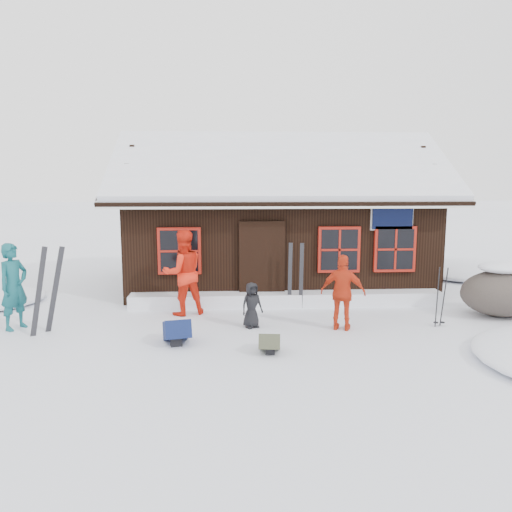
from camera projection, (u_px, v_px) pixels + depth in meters
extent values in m
plane|color=white|center=(225.00, 335.00, 9.90)|extent=(120.00, 120.00, 0.00)
cube|color=black|center=(276.00, 241.00, 14.72)|extent=(8.00, 5.00, 2.50)
cube|color=black|center=(282.00, 168.00, 12.95)|extent=(8.90, 3.14, 1.88)
cube|color=black|center=(272.00, 170.00, 15.86)|extent=(8.90, 3.14, 1.88)
cube|color=white|center=(282.00, 162.00, 12.92)|extent=(8.72, 3.07, 1.86)
cube|color=white|center=(272.00, 165.00, 15.83)|extent=(8.72, 3.07, 1.86)
cube|color=white|center=(277.00, 138.00, 14.27)|extent=(8.81, 0.22, 0.14)
cube|color=silver|center=(289.00, 204.00, 11.62)|extent=(8.90, 0.10, 0.20)
cube|color=black|center=(262.00, 264.00, 12.21)|extent=(1.00, 0.10, 2.00)
cube|color=black|center=(392.00, 217.00, 12.19)|extent=(1.00, 0.06, 0.60)
cube|color=maroon|center=(179.00, 251.00, 12.03)|extent=(1.04, 0.10, 1.14)
cube|color=black|center=(179.00, 251.00, 11.99)|extent=(0.90, 0.04, 1.00)
cube|color=maroon|center=(339.00, 250.00, 12.26)|extent=(1.04, 0.10, 1.14)
cube|color=black|center=(339.00, 250.00, 12.22)|extent=(0.90, 0.04, 1.00)
cube|color=maroon|center=(395.00, 249.00, 12.34)|extent=(1.04, 0.10, 1.14)
cube|color=black|center=(395.00, 249.00, 12.30)|extent=(0.90, 0.04, 1.00)
cube|color=white|center=(287.00, 299.00, 12.18)|extent=(7.60, 0.60, 0.35)
ellipsoid|color=white|center=(471.00, 274.00, 16.27)|extent=(4.00, 4.00, 0.48)
imported|color=#125258|center=(14.00, 286.00, 10.19)|extent=(0.68, 0.78, 1.79)
imported|color=red|center=(183.00, 273.00, 11.29)|extent=(1.14, 1.02, 1.94)
imported|color=red|center=(343.00, 293.00, 10.14)|extent=(0.99, 0.66, 1.56)
imported|color=black|center=(252.00, 305.00, 10.35)|extent=(0.55, 0.48, 0.96)
ellipsoid|color=#4D443E|center=(503.00, 293.00, 11.23)|extent=(1.89, 1.42, 1.04)
ellipsoid|color=white|center=(505.00, 273.00, 11.16)|extent=(1.19, 0.86, 0.27)
cube|color=black|center=(39.00, 292.00, 9.87)|extent=(0.34, 0.38, 1.80)
cube|color=black|center=(55.00, 290.00, 10.02)|extent=(0.49, 0.07, 1.80)
cube|color=black|center=(290.00, 277.00, 11.86)|extent=(0.12, 0.05, 1.63)
cube|color=black|center=(301.00, 277.00, 11.82)|extent=(0.11, 0.06, 1.63)
cylinder|color=black|center=(437.00, 298.00, 10.40)|extent=(0.09, 0.11, 1.30)
cylinder|color=black|center=(444.00, 298.00, 10.41)|extent=(0.09, 0.11, 1.30)
cube|color=#101B46|center=(177.00, 334.00, 9.39)|extent=(0.60, 0.72, 0.35)
cube|color=#414431|center=(270.00, 345.00, 8.88)|extent=(0.43, 0.53, 0.27)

